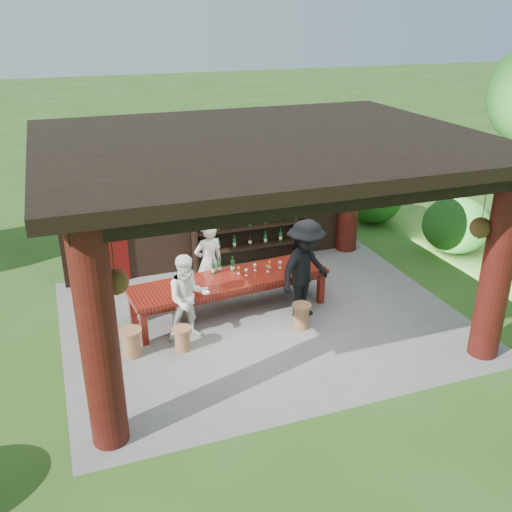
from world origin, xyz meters
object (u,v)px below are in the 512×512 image
object	(u,v)px
guest_woman	(188,298)
stool_far_left	(131,342)
host	(209,262)
stool_near_right	(301,315)
napkin_basket	(184,285)
wine_shelf	(250,217)
stool_near_left	(182,338)
tasting_table	(230,283)
guest_man	(305,270)

from	to	relation	value
guest_woman	stool_far_left	bearing A→B (deg)	-167.48
stool_far_left	host	world-z (taller)	host
stool_near_right	napkin_basket	bearing A→B (deg)	157.11
wine_shelf	guest_woman	xyz separation A→B (m)	(-2.08, -2.62, -0.37)
wine_shelf	host	size ratio (longest dim) A/B	1.61
stool_near_left	stool_far_left	xyz separation A→B (m)	(-0.85, 0.12, 0.04)
stool_near_left	napkin_basket	distance (m)	1.06
guest_woman	napkin_basket	distance (m)	0.47
stool_far_left	napkin_basket	size ratio (longest dim) A/B	1.95
stool_near_right	stool_near_left	bearing A→B (deg)	179.88
tasting_table	napkin_basket	bearing A→B (deg)	-170.94
stool_near_right	wine_shelf	bearing A→B (deg)	89.14
wine_shelf	host	bearing A→B (deg)	-135.29
guest_woman	guest_man	bearing A→B (deg)	-0.08
wine_shelf	tasting_table	world-z (taller)	wine_shelf
guest_man	napkin_basket	size ratio (longest dim) A/B	7.54
stool_near_left	guest_woman	world-z (taller)	guest_woman
stool_near_left	guest_woman	distance (m)	0.71
tasting_table	guest_man	xyz separation A→B (m)	(1.30, -0.60, 0.34)
stool_far_left	guest_woman	xyz separation A→B (m)	(1.07, 0.25, 0.53)
stool_near_left	guest_man	size ratio (longest dim) A/B	0.22
tasting_table	host	world-z (taller)	host
wine_shelf	guest_man	distance (m)	2.62
wine_shelf	stool_far_left	xyz separation A→B (m)	(-3.15, -2.87, -0.90)
stool_near_right	napkin_basket	world-z (taller)	napkin_basket
guest_woman	host	bearing A→B (deg)	59.79
guest_man	stool_near_left	bearing A→B (deg)	160.98
stool_near_left	stool_far_left	size ratio (longest dim) A/B	0.86
stool_near_left	host	size ratio (longest dim) A/B	0.27
tasting_table	stool_near_right	distance (m)	1.51
napkin_basket	guest_woman	bearing A→B (deg)	-95.79
stool_near_left	guest_man	bearing A→B (deg)	8.73
stool_near_left	stool_far_left	bearing A→B (deg)	171.95
wine_shelf	stool_far_left	world-z (taller)	wine_shelf
tasting_table	stool_near_right	world-z (taller)	tasting_table
tasting_table	guest_woman	size ratio (longest dim) A/B	2.45
tasting_table	napkin_basket	size ratio (longest dim) A/B	15.14
guest_man	napkin_basket	xyz separation A→B (m)	(-2.21, 0.45, -0.16)
tasting_table	host	bearing A→B (deg)	107.67
stool_far_left	guest_man	world-z (taller)	guest_man
wine_shelf	tasting_table	bearing A→B (deg)	-119.18
guest_woman	napkin_basket	xyz separation A→B (m)	(0.05, 0.47, 0.02)
host	stool_near_right	bearing A→B (deg)	119.07
stool_near_right	host	xyz separation A→B (m)	(-1.29, 1.67, 0.57)
stool_far_left	host	xyz separation A→B (m)	(1.82, 1.54, 0.56)
tasting_table	stool_near_left	world-z (taller)	tasting_table
stool_far_left	guest_man	size ratio (longest dim) A/B	0.26
guest_man	tasting_table	bearing A→B (deg)	127.48
stool_near_right	napkin_basket	size ratio (longest dim) A/B	1.83
guest_man	host	bearing A→B (deg)	112.03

